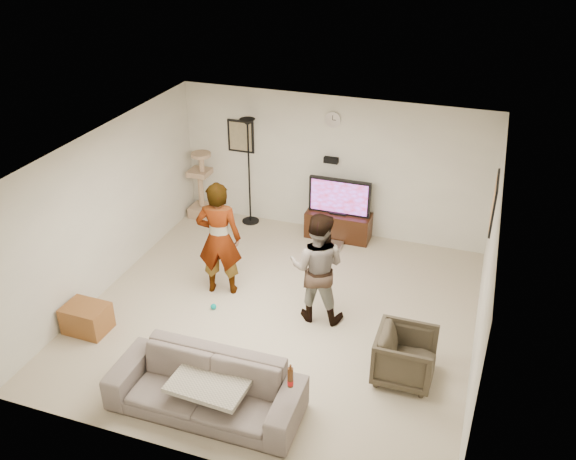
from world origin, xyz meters
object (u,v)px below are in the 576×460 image
(person_left, at_px, (219,239))
(side_table, at_px, (87,318))
(cat_tree, at_px, (200,184))
(floor_lamp, at_px, (249,172))
(armchair, at_px, (405,356))
(tv_stand, at_px, (338,225))
(sofa, at_px, (206,387))
(person_right, at_px, (317,267))
(tv, at_px, (340,197))
(beer_bottle, at_px, (290,377))

(person_left, xyz_separation_m, side_table, (-1.36, -1.53, -0.71))
(cat_tree, bearing_deg, person_left, -57.32)
(floor_lamp, distance_m, armchair, 4.82)
(cat_tree, xyz_separation_m, side_table, (0.05, -3.73, -0.46))
(tv_stand, distance_m, side_table, 4.58)
(tv_stand, relative_size, sofa, 0.50)
(floor_lamp, relative_size, sofa, 0.88)
(floor_lamp, height_order, person_right, floor_lamp)
(person_right, xyz_separation_m, armchair, (1.42, -0.88, -0.49))
(sofa, bearing_deg, person_left, 109.94)
(sofa, bearing_deg, tv, 84.60)
(cat_tree, xyz_separation_m, beer_bottle, (3.34, -4.55, 0.13))
(tv, xyz_separation_m, person_left, (-1.27, -2.22, 0.11))
(tv, distance_m, floor_lamp, 1.72)
(floor_lamp, relative_size, person_left, 1.10)
(tv, height_order, armchair, tv)
(tv_stand, xyz_separation_m, sofa, (-0.39, -4.57, 0.09))
(tv, distance_m, armchair, 3.73)
(tv_stand, distance_m, beer_bottle, 4.65)
(armchair, bearing_deg, tv_stand, 27.71)
(tv_stand, height_order, person_left, person_left)
(tv_stand, bearing_deg, person_left, -119.63)
(person_right, distance_m, beer_bottle, 2.21)
(sofa, bearing_deg, cat_tree, 116.17)
(sofa, bearing_deg, tv_stand, 84.60)
(person_right, bearing_deg, tv_stand, -87.06)
(beer_bottle, height_order, side_table, beer_bottle)
(floor_lamp, height_order, cat_tree, floor_lamp)
(tv_stand, bearing_deg, side_table, -124.98)
(person_left, bearing_deg, sofa, 96.55)
(person_right, bearing_deg, floor_lamp, -54.71)
(person_left, xyz_separation_m, armchair, (2.99, -1.04, -0.57))
(sofa, bearing_deg, armchair, 31.08)
(floor_lamp, height_order, person_left, floor_lamp)
(person_right, bearing_deg, side_table, 20.51)
(tv_stand, relative_size, cat_tree, 0.88)
(tv_stand, relative_size, person_left, 0.63)
(beer_bottle, bearing_deg, cat_tree, 126.26)
(cat_tree, distance_m, armchair, 5.48)
(floor_lamp, xyz_separation_m, side_table, (-0.92, -3.79, -0.80))
(person_left, relative_size, side_table, 3.04)
(tv, bearing_deg, person_right, -82.65)
(armchair, distance_m, side_table, 4.38)
(person_left, xyz_separation_m, person_right, (1.57, -0.17, -0.08))
(sofa, xyz_separation_m, beer_bottle, (1.05, 0.00, 0.46))
(armchair, bearing_deg, floor_lamp, 45.94)
(tv, height_order, person_left, person_left)
(person_left, bearing_deg, tv, -133.56)
(beer_bottle, distance_m, side_table, 3.44)
(sofa, height_order, armchair, armchair)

